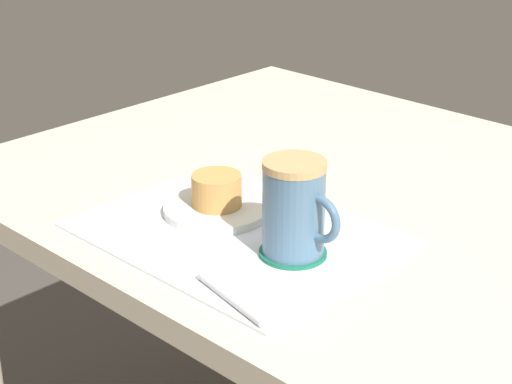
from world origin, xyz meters
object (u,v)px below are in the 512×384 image
(pastry, at_px, (217,190))
(coffee_mug, at_px, (295,208))
(dining_table, at_px, (379,247))
(pastry_plate, at_px, (217,209))

(pastry, height_order, coffee_mug, coffee_mug)
(dining_table, relative_size, pastry_plate, 8.15)
(dining_table, bearing_deg, pastry_plate, -123.67)
(coffee_mug, bearing_deg, pastry_plate, 172.89)
(pastry, bearing_deg, dining_table, 56.33)
(pastry_plate, distance_m, coffee_mug, 0.17)
(pastry_plate, height_order, pastry, pastry)
(dining_table, relative_size, pastry, 17.53)
(dining_table, height_order, pastry, pastry)
(pastry_plate, relative_size, pastry, 2.15)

